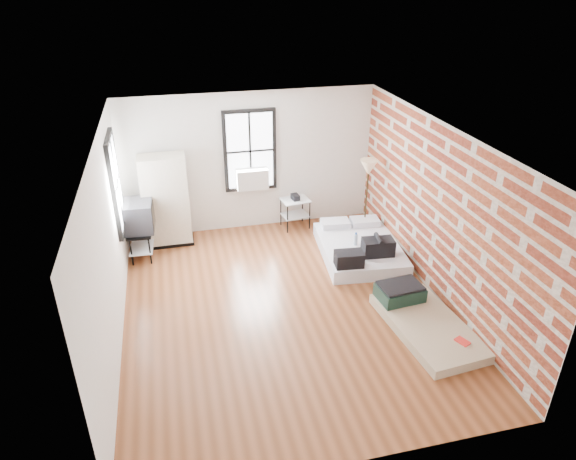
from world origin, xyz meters
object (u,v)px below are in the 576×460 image
object	(u,v)px
mattress_main	(360,248)
side_table	(295,205)
tv_stand	(138,218)
mattress_bare	(421,318)
wardrobe	(166,201)
floor_lamp	(368,171)

from	to	relation	value
mattress_main	side_table	distance (m)	1.72
mattress_main	tv_stand	xyz separation A→B (m)	(-3.96, 0.95, 0.63)
side_table	mattress_bare	bearing A→B (deg)	-73.88
side_table	tv_stand	world-z (taller)	tv_stand
mattress_bare	wardrobe	size ratio (longest dim) A/B	1.10
side_table	tv_stand	bearing A→B (deg)	-170.87
wardrobe	side_table	bearing A→B (deg)	1.32
mattress_bare	wardrobe	world-z (taller)	wardrobe
floor_lamp	tv_stand	xyz separation A→B (m)	(-4.36, 0.13, -0.55)
side_table	floor_lamp	size ratio (longest dim) A/B	0.46
mattress_bare	tv_stand	xyz separation A→B (m)	(-4.13, 3.14, 0.67)
wardrobe	floor_lamp	distance (m)	3.92
wardrobe	floor_lamp	world-z (taller)	wardrobe
floor_lamp	wardrobe	bearing A→B (deg)	171.78
mattress_bare	floor_lamp	bearing A→B (deg)	79.93
wardrobe	side_table	xyz separation A→B (m)	(2.57, 0.07, -0.39)
wardrobe	tv_stand	xyz separation A→B (m)	(-0.51, -0.42, -0.09)
mattress_bare	wardrobe	distance (m)	5.14
mattress_bare	floor_lamp	xyz separation A→B (m)	(0.24, 3.01, 1.23)
side_table	wardrobe	bearing A→B (deg)	-178.44
mattress_main	mattress_bare	size ratio (longest dim) A/B	1.04
mattress_main	wardrobe	xyz separation A→B (m)	(-3.45, 1.37, 0.72)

